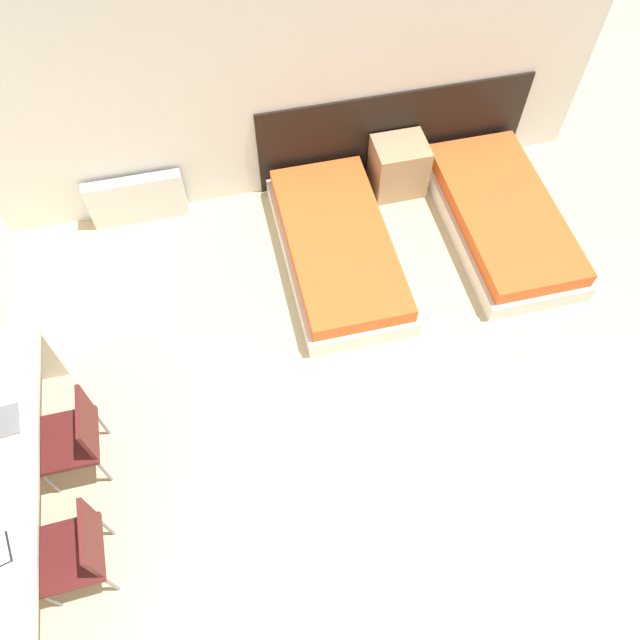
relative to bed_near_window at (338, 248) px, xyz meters
The scene contains 9 objects.
wall_back 1.64m from the bed_near_window, 110.63° to the left, with size 6.18×0.05×2.70m.
headboard_panel 1.33m from the bed_near_window, 51.60° to the left, with size 2.68×0.03×0.95m.
bed_near_window is the anchor object (origin of this frame).
bed_near_door 1.61m from the bed_near_window, ahead, with size 0.98×1.96×0.33m.
nightstand 1.12m from the bed_near_window, 43.74° to the left, with size 0.51×0.43×0.55m.
radiator 1.97m from the bed_near_window, 151.78° to the left, with size 0.91×0.12×0.50m.
desk 3.33m from the bed_near_window, 145.41° to the right, with size 0.54×2.46×0.76m.
chair_near_laptop 2.76m from the bed_near_window, 147.47° to the right, with size 0.45×0.45×0.83m.
chair_near_notebook 3.25m from the bed_near_window, 135.51° to the right, with size 0.46×0.46×0.83m.
Camera 1 is at (-0.59, -0.09, 4.62)m, focal length 35.00 mm.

